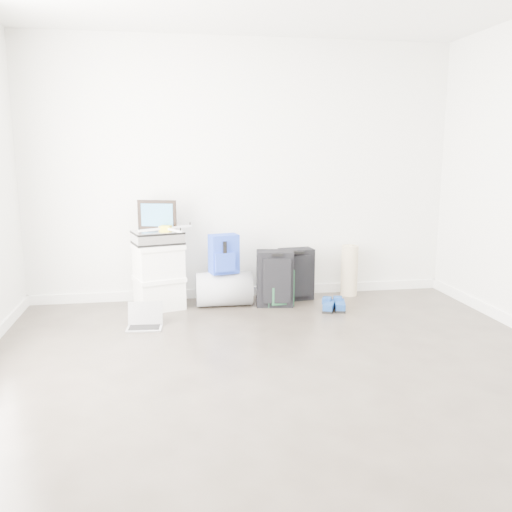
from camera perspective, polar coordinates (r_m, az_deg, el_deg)
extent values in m
plane|color=#332C25|center=(3.65, 4.31, -14.39)|extent=(5.00, 5.00, 0.00)
cube|color=white|center=(5.76, -1.43, 8.89)|extent=(4.50, 0.02, 2.70)
cube|color=white|center=(5.94, -1.35, -3.75)|extent=(4.50, 0.02, 0.10)
cube|color=white|center=(5.55, -10.11, -4.01)|extent=(0.53, 0.47, 0.28)
cube|color=white|center=(5.51, -10.17, -2.36)|extent=(0.55, 0.50, 0.04)
cube|color=white|center=(5.47, -10.23, -0.69)|extent=(0.53, 0.47, 0.28)
cube|color=white|center=(5.44, -10.29, 1.00)|extent=(0.55, 0.50, 0.04)
cube|color=#B2B2B7|center=(5.43, -10.32, 1.92)|extent=(0.53, 0.45, 0.13)
cube|color=black|center=(5.50, -10.38, 4.29)|extent=(0.38, 0.14, 0.29)
cube|color=teal|center=(5.48, -10.38, 4.27)|extent=(0.31, 0.10, 0.23)
cube|color=yellow|center=(5.39, -9.51, 2.89)|extent=(0.13, 0.13, 0.05)
cube|color=white|center=(5.46, -8.16, 3.04)|extent=(0.27, 0.16, 0.02)
cube|color=white|center=(5.52, -10.26, 3.05)|extent=(0.16, 0.27, 0.02)
cube|color=white|center=(5.32, -10.88, 2.74)|extent=(0.27, 0.16, 0.02)
cube|color=white|center=(5.27, -8.71, 2.72)|extent=(0.16, 0.27, 0.02)
cylinder|color=gray|center=(5.56, -3.39, -3.49)|extent=(0.57, 0.36, 0.35)
cube|color=navy|center=(5.46, -3.41, 0.23)|extent=(0.31, 0.23, 0.39)
cube|color=navy|center=(5.38, -3.30, -0.65)|extent=(0.21, 0.10, 0.19)
cube|color=black|center=(5.53, 1.98, -2.36)|extent=(0.39, 0.26, 0.57)
cube|color=black|center=(5.41, 2.23, -2.65)|extent=(0.28, 0.07, 0.46)
cube|color=black|center=(5.36, 2.24, 0.13)|extent=(0.11, 0.04, 0.02)
cube|color=#153B24|center=(5.55, 2.48, -3.31)|extent=(0.28, 0.18, 0.38)
cube|color=#153B24|center=(5.49, 2.67, -4.20)|extent=(0.20, 0.07, 0.18)
cube|color=black|center=(5.78, 4.23, -1.91)|extent=(0.37, 0.24, 0.55)
cube|color=black|center=(5.67, 4.50, -2.16)|extent=(0.26, 0.06, 0.44)
cube|color=black|center=(5.62, 4.53, 0.37)|extent=(0.12, 0.04, 0.02)
cube|color=black|center=(5.47, 7.68, -5.57)|extent=(0.20, 0.27, 0.02)
cube|color=#1B52A3|center=(5.46, 7.69, -5.14)|extent=(0.19, 0.26, 0.06)
cube|color=black|center=(5.50, 8.82, -5.50)|extent=(0.16, 0.27, 0.02)
cube|color=#1B52A3|center=(5.49, 8.83, -5.07)|extent=(0.15, 0.26, 0.06)
cylinder|color=#C2B288|center=(6.01, 9.80, -1.51)|extent=(0.18, 0.18, 0.55)
cube|color=#BABABE|center=(4.98, -11.67, -7.45)|extent=(0.33, 0.24, 0.01)
cube|color=black|center=(4.97, -11.67, -7.36)|extent=(0.28, 0.17, 0.00)
cube|color=black|center=(5.05, -11.57, -5.87)|extent=(0.31, 0.04, 0.21)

